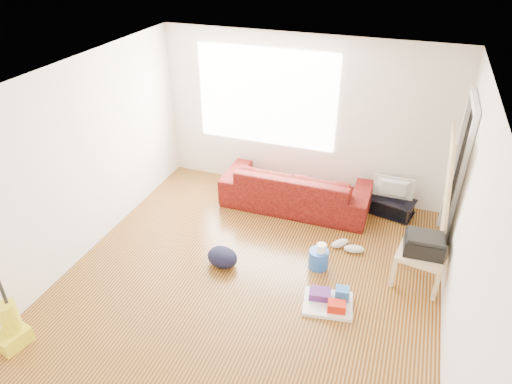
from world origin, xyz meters
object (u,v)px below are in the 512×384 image
(bucket, at_px, (318,266))
(side_table, at_px, (421,257))
(sofa, at_px, (295,206))
(vacuum, at_px, (10,326))
(tv_stand, at_px, (390,206))
(cleaning_tray, at_px, (330,301))
(backpack, at_px, (223,264))

(bucket, bearing_deg, side_table, 7.25)
(sofa, relative_size, vacuum, 1.70)
(tv_stand, relative_size, cleaning_tray, 1.21)
(side_table, distance_m, bucket, 1.27)
(side_table, relative_size, vacuum, 0.48)
(sofa, height_order, cleaning_tray, sofa)
(side_table, bearing_deg, sofa, 148.31)
(side_table, distance_m, backpack, 2.47)
(cleaning_tray, xyz_separation_m, vacuum, (-3.02, -1.65, 0.18))
(cleaning_tray, bearing_deg, bucket, 114.24)
(bucket, relative_size, cleaning_tray, 0.40)
(cleaning_tray, bearing_deg, backpack, 170.21)
(side_table, distance_m, cleaning_tray, 1.25)
(bucket, xyz_separation_m, cleaning_tray, (0.28, -0.62, 0.06))
(tv_stand, xyz_separation_m, cleaning_tray, (-0.46, -2.20, -0.08))
(sofa, height_order, bucket, sofa)
(sofa, relative_size, bucket, 8.83)
(tv_stand, bearing_deg, side_table, -58.61)
(sofa, bearing_deg, side_table, 148.31)
(side_table, distance_m, vacuum, 4.64)
(side_table, bearing_deg, tv_stand, 108.05)
(side_table, bearing_deg, vacuum, -148.42)
(bucket, bearing_deg, cleaning_tray, -65.76)
(cleaning_tray, relative_size, vacuum, 0.48)
(sofa, bearing_deg, bucket, 116.94)
(cleaning_tray, height_order, backpack, cleaning_tray)
(cleaning_tray, xyz_separation_m, backpack, (-1.46, 0.25, -0.06))
(backpack, bearing_deg, sofa, 93.98)
(sofa, distance_m, vacuum, 4.15)
(sofa, distance_m, backpack, 1.76)
(sofa, height_order, backpack, sofa)
(sofa, xyz_separation_m, backpack, (-0.51, -1.68, 0.00))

